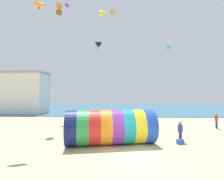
{
  "coord_description": "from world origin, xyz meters",
  "views": [
    {
      "loc": [
        -0.57,
        -11.4,
        3.89
      ],
      "look_at": [
        -1.47,
        4.43,
        4.36
      ],
      "focal_mm": 28.0,
      "sensor_mm": 36.0,
      "label": 1
    }
  ],
  "objects": [
    {
      "name": "kite_orange_box",
      "position": [
        -8.38,
        9.61,
        14.54
      ],
      "size": [
        0.63,
        0.63,
        1.45
      ],
      "color": "orange"
    },
    {
      "name": "bystander_far_left",
      "position": [
        1.72,
        13.68,
        0.79
      ],
      "size": [
        0.37,
        0.24,
        1.57
      ],
      "color": "#383D56",
      "rests_on": "ground"
    },
    {
      "name": "kite_black_delta",
      "position": [
        -4.08,
        12.8,
        11.17
      ],
      "size": [
        1.28,
        1.3,
        1.66
      ],
      "color": "black"
    },
    {
      "name": "kite_yellow_delta",
      "position": [
        -3.62,
        17.42,
        17.67
      ],
      "size": [
        1.56,
        1.42,
        2.19
      ],
      "color": "yellow"
    },
    {
      "name": "sea",
      "position": [
        0.0,
        38.76,
        0.05
      ],
      "size": [
        120.0,
        40.0,
        0.1
      ],
      "primitive_type": "cube",
      "color": "teal",
      "rests_on": "ground"
    },
    {
      "name": "bystander_near_water",
      "position": [
        10.3,
        9.4,
        0.91
      ],
      "size": [
        0.42,
        0.4,
        1.76
      ],
      "color": "#383D56",
      "rests_on": "ground"
    },
    {
      "name": "bystander_mid_beach",
      "position": [
        -0.01,
        12.87,
        0.8
      ],
      "size": [
        0.4,
        0.3,
        1.59
      ],
      "color": "#726651",
      "rests_on": "ground"
    },
    {
      "name": "kite_orange_parafoil",
      "position": [
        -7.49,
        2.62,
        11.42
      ],
      "size": [
        1.18,
        0.82,
        0.61
      ],
      "color": "orange"
    },
    {
      "name": "kite_handler",
      "position": [
        4.21,
        3.31,
        0.86
      ],
      "size": [
        0.42,
        0.35,
        1.68
      ],
      "color": "#383D56",
      "rests_on": "ground"
    },
    {
      "name": "promenade_building",
      "position": [
        -22.98,
        24.23,
        4.35
      ],
      "size": [
        12.95,
        5.24,
        8.67
      ],
      "color": "silver",
      "rests_on": "ground"
    },
    {
      "name": "kite_cyan_delta",
      "position": [
        6.95,
        16.35,
        11.42
      ],
      "size": [
        0.83,
        0.7,
        1.35
      ],
      "color": "#2DB2C6"
    },
    {
      "name": "kite_purple_delta",
      "position": [
        -9.69,
        17.17,
        19.07
      ],
      "size": [
        1.25,
        1.27,
        1.55
      ],
      "color": "purple"
    },
    {
      "name": "giant_inflatable_tube",
      "position": [
        -1.45,
        2.43,
        1.34
      ],
      "size": [
        7.33,
        4.03,
        2.69
      ],
      "color": "navy",
      "rests_on": "ground"
    },
    {
      "name": "kite_orange_delta",
      "position": [
        -1.68,
        11.27,
        14.9
      ],
      "size": [
        1.02,
        1.01,
        1.28
      ],
      "color": "orange"
    },
    {
      "name": "cooler_box",
      "position": [
        4.02,
        2.75,
        0.18
      ],
      "size": [
        0.56,
        0.42,
        0.36
      ],
      "primitive_type": "cube",
      "rotation": [
        0.0,
        0.0,
        0.11
      ],
      "color": "#2659B2",
      "rests_on": "ground"
    },
    {
      "name": "ground_plane",
      "position": [
        0.0,
        0.0,
        0.0
      ],
      "size": [
        120.0,
        120.0,
        0.0
      ],
      "primitive_type": "plane",
      "color": "#CCBA8C"
    }
  ]
}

